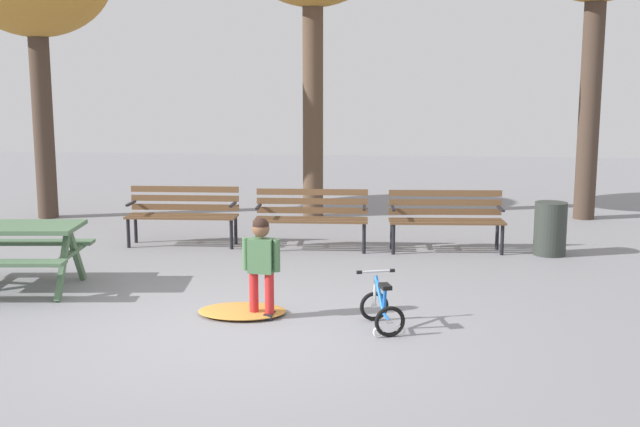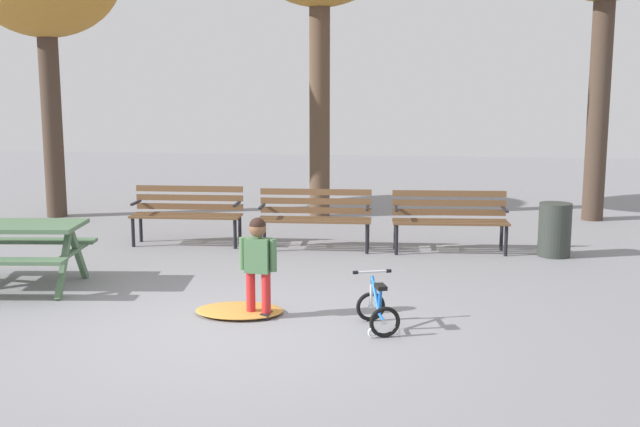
# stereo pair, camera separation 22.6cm
# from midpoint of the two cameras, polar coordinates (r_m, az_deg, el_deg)

# --- Properties ---
(ground) EXTENTS (36.00, 36.00, 0.00)m
(ground) POSITION_cam_midpoint_polar(r_m,az_deg,el_deg) (7.72, -7.26, -8.52)
(ground) COLOR gray
(picnic_table) EXTENTS (1.94, 1.53, 0.79)m
(picnic_table) POSITION_cam_midpoint_polar(r_m,az_deg,el_deg) (9.75, -22.75, -1.77)
(picnic_table) COLOR #4C6B4C
(picnic_table) RESTS_ON ground
(park_bench_far_left) EXTENTS (1.62, 0.52, 0.85)m
(park_bench_far_left) POSITION_cam_midpoint_polar(r_m,az_deg,el_deg) (11.69, -10.41, 0.21)
(park_bench_far_left) COLOR brown
(park_bench_far_left) RESTS_ON ground
(park_bench_left) EXTENTS (1.62, 0.53, 0.85)m
(park_bench_left) POSITION_cam_midpoint_polar(r_m,az_deg,el_deg) (11.22, -1.19, -0.03)
(park_bench_left) COLOR brown
(park_bench_left) RESTS_ON ground
(park_bench_right) EXTENTS (1.63, 0.57, 0.85)m
(park_bench_right) POSITION_cam_midpoint_polar(r_m,az_deg,el_deg) (11.22, 8.52, -0.13)
(park_bench_right) COLOR brown
(park_bench_right) RESTS_ON ground
(child_standing) EXTENTS (0.39, 0.19, 1.04)m
(child_standing) POSITION_cam_midpoint_polar(r_m,az_deg,el_deg) (7.97, -5.09, -3.36)
(child_standing) COLOR red
(child_standing) RESTS_ON ground
(kids_bicycle) EXTENTS (0.50, 0.63, 0.54)m
(kids_bicycle) POSITION_cam_midpoint_polar(r_m,az_deg,el_deg) (7.72, 3.66, -6.89)
(kids_bicycle) COLOR black
(kids_bicycle) RESTS_ON ground
(leaf_pile) EXTENTS (0.95, 0.69, 0.07)m
(leaf_pile) POSITION_cam_midpoint_polar(r_m,az_deg,el_deg) (8.26, -6.44, -7.02)
(leaf_pile) COLOR #C68438
(leaf_pile) RESTS_ON ground
(trash_bin) EXTENTS (0.44, 0.44, 0.74)m
(trash_bin) POSITION_cam_midpoint_polar(r_m,az_deg,el_deg) (11.29, 15.76, -1.06)
(trash_bin) COLOR #2D332D
(trash_bin) RESTS_ON ground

